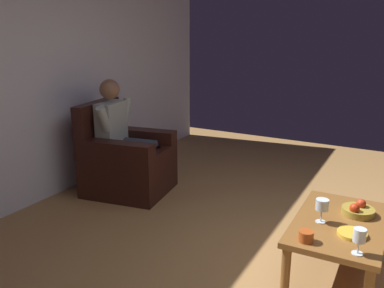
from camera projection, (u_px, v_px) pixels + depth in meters
The scene contains 10 objects.
ground_plane at pixel (341, 278), 2.89m from camera, with size 7.10×7.10×0.00m, color #A07444.
wall_back at pixel (31, 63), 3.90m from camera, with size 6.13×0.06×2.79m, color silver.
armchair at pixel (125, 162), 4.37m from camera, with size 0.87×0.94×0.97m.
person_seated at pixel (123, 133), 4.29m from camera, with size 0.65×0.66×1.21m.
coffee_table at pixel (339, 229), 2.84m from camera, with size 0.99×0.61×0.41m.
wine_glass_near at pixel (322, 206), 2.79m from camera, with size 0.09×0.09×0.17m.
wine_glass_far at pixel (359, 237), 2.39m from camera, with size 0.08×0.08×0.16m.
fruit_bowl at pixel (358, 210), 2.92m from camera, with size 0.23×0.23×0.11m.
decorative_dish at pixel (352, 234), 2.63m from camera, with size 0.19×0.19×0.02m, color gold.
candle_jar at pixel (306, 236), 2.55m from camera, with size 0.09×0.09×0.07m, color #AA491B.
Camera 1 is at (2.72, 0.29, 1.70)m, focal length 37.89 mm.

